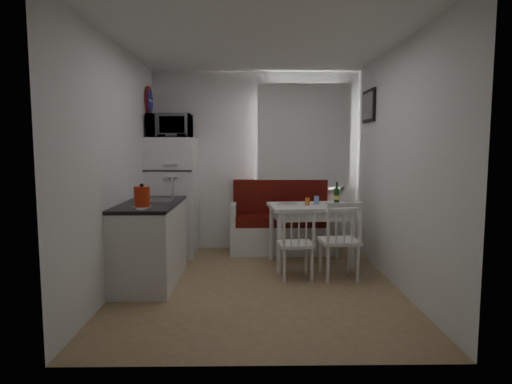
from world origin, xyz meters
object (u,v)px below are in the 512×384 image
(kitchen_counter, at_px, (151,242))
(wine_bottle, at_px, (337,193))
(fridge, at_px, (172,197))
(bench, at_px, (281,228))
(kettle, at_px, (142,197))
(chair_right, at_px, (341,232))
(chair_left, at_px, (297,236))
(dining_table, at_px, (311,212))
(microwave, at_px, (170,126))

(kitchen_counter, relative_size, wine_bottle, 4.64)
(kitchen_counter, relative_size, fridge, 0.80)
(wine_bottle, bearing_deg, kitchen_counter, -161.22)
(bench, height_order, kettle, kettle)
(chair_right, bearing_deg, chair_left, 174.02)
(dining_table, height_order, fridge, fridge)
(microwave, relative_size, kettle, 2.35)
(microwave, xyz_separation_m, wine_bottle, (2.22, -0.43, -0.88))
(microwave, bearing_deg, wine_bottle, -11.02)
(fridge, bearing_deg, kitchen_counter, -90.90)
(chair_left, relative_size, microwave, 0.77)
(fridge, xyz_separation_m, kettle, (0.03, -1.78, 0.20))
(chair_right, bearing_deg, microwave, 145.46)
(kitchen_counter, xyz_separation_m, microwave, (0.02, 1.19, 1.35))
(fridge, distance_m, kettle, 1.79)
(kitchen_counter, height_order, chair_right, kitchen_counter)
(kitchen_counter, xyz_separation_m, bench, (1.56, 1.36, -0.11))
(fridge, xyz_separation_m, wine_bottle, (2.22, -0.48, 0.10))
(bench, xyz_separation_m, chair_right, (0.58, -1.36, 0.22))
(chair_right, bearing_deg, dining_table, 105.52)
(fridge, bearing_deg, microwave, -90.00)
(kitchen_counter, xyz_separation_m, chair_right, (2.14, -0.00, 0.10))
(fridge, height_order, wine_bottle, fridge)
(chair_right, bearing_deg, bench, 107.91)
(bench, height_order, wine_bottle, wine_bottle)
(chair_right, xyz_separation_m, microwave, (-2.12, 1.20, 1.24))
(dining_table, relative_size, wine_bottle, 3.89)
(kitchen_counter, relative_size, kettle, 5.33)
(microwave, height_order, wine_bottle, microwave)
(dining_table, xyz_separation_m, kettle, (-1.84, -1.20, 0.33))
(bench, distance_m, wine_bottle, 1.07)
(dining_table, height_order, microwave, microwave)
(kitchen_counter, distance_m, bench, 2.07)
(dining_table, height_order, kettle, kettle)
(fridge, relative_size, kettle, 6.63)
(chair_right, bearing_deg, kitchen_counter, 174.83)
(bench, relative_size, chair_left, 3.24)
(kitchen_counter, height_order, microwave, microwave)
(chair_left, bearing_deg, chair_right, -5.96)
(kettle, bearing_deg, bench, 51.37)
(chair_left, xyz_separation_m, fridge, (-1.62, 1.24, 0.31))
(fridge, bearing_deg, wine_bottle, -12.25)
(wine_bottle, bearing_deg, kettle, -149.37)
(bench, height_order, chair_left, bench)
(fridge, distance_m, wine_bottle, 2.28)
(microwave, bearing_deg, chair_left, -36.24)
(kitchen_counter, relative_size, bench, 0.91)
(chair_right, height_order, fridge, fridge)
(chair_left, relative_size, fridge, 0.27)
(bench, relative_size, microwave, 2.49)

